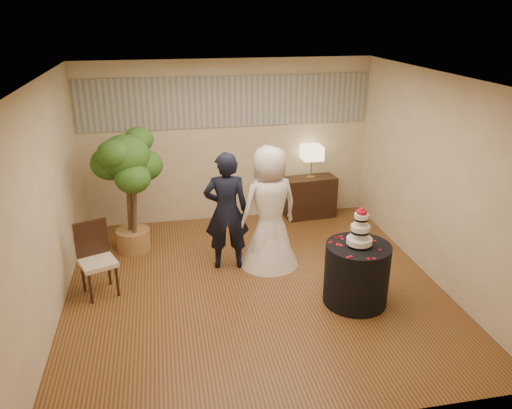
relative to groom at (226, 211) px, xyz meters
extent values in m
cube|color=brown|center=(0.28, -0.66, -0.87)|extent=(5.00, 5.00, 0.00)
cube|color=white|center=(0.28, -0.66, 1.93)|extent=(5.00, 5.00, 0.00)
cube|color=beige|center=(0.28, 1.84, 0.53)|extent=(5.00, 0.06, 2.80)
cube|color=beige|center=(0.28, -3.16, 0.53)|extent=(5.00, 0.06, 2.80)
cube|color=beige|center=(-2.22, -0.66, 0.53)|extent=(0.06, 5.00, 2.80)
cube|color=beige|center=(2.78, -0.66, 0.53)|extent=(0.06, 5.00, 2.80)
cube|color=gray|center=(0.28, 1.82, 1.23)|extent=(4.90, 0.02, 0.85)
imported|color=black|center=(0.00, 0.00, 0.00)|extent=(0.68, 0.48, 1.75)
imported|color=white|center=(0.62, -0.03, 0.03)|extent=(1.09, 1.08, 1.80)
cylinder|color=black|center=(1.49, -1.27, -0.47)|extent=(1.04, 1.04, 0.81)
cube|color=black|center=(1.73, 1.59, -0.50)|extent=(0.93, 0.47, 0.75)
camera|label=1|loc=(-0.82, -6.51, 2.70)|focal=35.00mm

